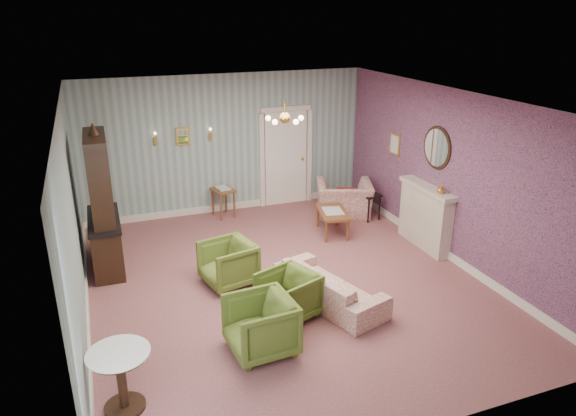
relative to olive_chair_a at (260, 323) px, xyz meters
name	(u,v)px	position (x,y,z in m)	size (l,w,h in m)	color
floor	(285,282)	(0.93, 1.60, -0.41)	(7.00, 7.00, 0.00)	#975859
ceiling	(285,100)	(0.93, 1.60, 2.49)	(7.00, 7.00, 0.00)	white
wall_back	(227,144)	(0.93, 5.10, 1.04)	(6.00, 6.00, 0.00)	gray
wall_front	(415,314)	(0.93, -1.90, 1.04)	(6.00, 6.00, 0.00)	gray
wall_left	(73,223)	(-2.07, 1.60, 1.04)	(7.00, 7.00, 0.00)	gray
wall_right	(450,176)	(3.93, 1.60, 1.04)	(7.00, 7.00, 0.00)	gray
wall_right_floral	(450,176)	(3.91, 1.60, 1.04)	(7.00, 7.00, 0.00)	#C0607D
door	(286,156)	(2.23, 5.06, 0.67)	(1.12, 0.12, 2.16)	white
olive_chair_a	(260,323)	(0.00, 0.00, 0.00)	(0.80, 0.74, 0.82)	#586E26
olive_chair_b	(288,293)	(0.62, 0.65, -0.04)	(0.72, 0.68, 0.74)	#586E26
olive_chair_c	(228,261)	(0.07, 1.87, -0.02)	(0.75, 0.71, 0.78)	#586E26
sofa_chintz	(330,280)	(1.33, 0.80, -0.05)	(1.85, 0.54, 0.73)	#AA444B
wingback_chair	(344,193)	(3.11, 3.91, 0.08)	(1.11, 0.72, 0.97)	#AA444B
dresser	(101,199)	(-1.68, 3.18, 0.80)	(0.50, 1.45, 2.42)	black
fireplace	(425,216)	(3.79, 2.00, 0.17)	(0.30, 1.40, 1.16)	beige
mantel_vase	(441,189)	(3.77, 1.60, 0.82)	(0.15, 0.15, 0.15)	gold
oval_mirror	(437,148)	(3.89, 2.00, 1.44)	(0.04, 0.76, 0.84)	white
framed_print	(395,144)	(3.90, 3.35, 1.19)	(0.04, 0.34, 0.42)	gold
coffee_table	(332,222)	(2.47, 3.11, -0.17)	(0.51, 0.92, 0.47)	brown
side_table_black	(369,207)	(3.49, 3.51, -0.13)	(0.37, 0.37, 0.55)	black
pedestal_table	(122,381)	(-1.72, -0.47, -0.04)	(0.68, 0.68, 0.74)	black
nesting_table	(223,201)	(0.72, 4.75, -0.08)	(0.39, 0.50, 0.65)	brown
gilt_mirror_back	(183,137)	(0.03, 5.06, 1.29)	(0.28, 0.06, 0.36)	gold
sconce_left	(155,139)	(-0.52, 5.04, 1.29)	(0.16, 0.12, 0.30)	gold
sconce_right	(210,135)	(0.58, 5.04, 1.29)	(0.16, 0.12, 0.30)	gold
chandelier	(285,119)	(0.93, 1.60, 2.22)	(0.56, 0.56, 0.36)	gold
burgundy_cushion	(345,196)	(3.06, 3.76, 0.07)	(0.38, 0.10, 0.38)	maroon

